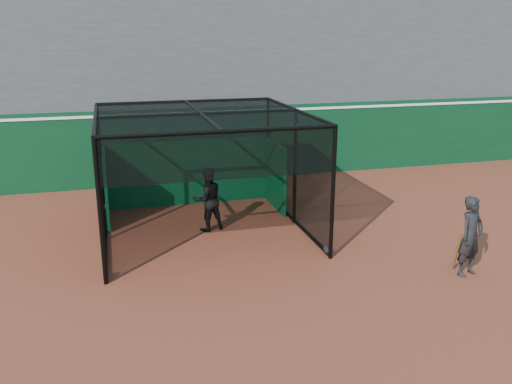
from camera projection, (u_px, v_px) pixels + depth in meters
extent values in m
plane|color=brown|center=(276.00, 286.00, 10.88)|extent=(120.00, 120.00, 0.00)
cube|color=#0A371B|center=(202.00, 144.00, 18.38)|extent=(50.00, 0.45, 2.50)
cube|color=white|center=(201.00, 112.00, 18.07)|extent=(50.00, 0.50, 0.08)
cube|color=#4C4C4F|center=(183.00, 59.00, 21.22)|extent=(50.00, 7.85, 7.75)
cube|color=#064524|center=(189.00, 173.00, 15.86)|extent=(4.78, 0.10, 1.90)
cylinder|color=black|center=(106.00, 275.00, 11.15)|extent=(0.08, 0.22, 0.22)
cylinder|color=black|center=(327.00, 250.00, 12.39)|extent=(0.08, 0.22, 0.22)
cylinder|color=black|center=(105.00, 208.00, 15.40)|extent=(0.08, 0.22, 0.22)
cylinder|color=black|center=(270.00, 195.00, 16.64)|extent=(0.08, 0.22, 0.22)
imported|color=black|center=(208.00, 199.00, 13.78)|extent=(0.92, 0.80, 1.64)
imported|color=black|center=(471.00, 236.00, 11.20)|extent=(0.72, 0.59, 1.70)
cylinder|color=#593819|center=(457.00, 250.00, 11.27)|extent=(0.15, 0.34, 0.88)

